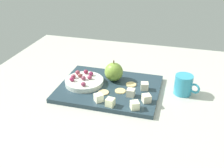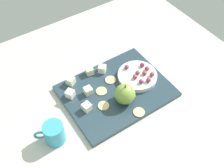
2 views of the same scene
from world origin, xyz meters
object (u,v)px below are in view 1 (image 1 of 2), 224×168
cheese_cube_2 (131,93)px  cracker_2 (131,84)px  grape_6 (90,77)px  apple_whole (114,72)px  cheese_cube_5 (144,87)px  grape_2 (80,76)px  grape_1 (78,72)px  cup (184,85)px  grape_8 (73,76)px  platter (109,88)px  grape_4 (72,79)px  cracker_0 (116,72)px  cracker_1 (103,92)px  serving_dish (84,82)px  cracker_3 (120,91)px  grape_7 (83,78)px  cheese_cube_3 (99,98)px  grape_3 (91,74)px  cheese_cube_0 (110,102)px  cheese_cube_4 (135,105)px  grape_5 (86,72)px  cheese_cube_1 (146,98)px  grape_0 (83,84)px

cheese_cube_2 → cracker_2: bearing=100.8°
cheese_cube_2 → grape_6: grape_6 is taller
apple_whole → cracker_2: 8.64cm
cheese_cube_5 → grape_2: 25.74cm
grape_1 → cup: 41.85cm
cheese_cube_5 → cracker_2: cheese_cube_5 is taller
apple_whole → grape_8: apple_whole is taller
platter → grape_4: grape_4 is taller
cracker_0 → grape_6: bearing=-120.8°
cracker_1 → cup: size_ratio=0.43×
grape_6 → cracker_0: bearing=59.2°
grape_8 → serving_dish: bearing=-1.4°
cracker_3 → grape_8: (-19.52, 1.99, 2.49)cm
grape_7 → cheese_cube_3: bearing=-47.1°
platter → cup: (27.67, 5.08, 3.01)cm
cheese_cube_3 → grape_3: 16.55cm
serving_dish → cheese_cube_0: bearing=-40.8°
cracker_3 → grape_8: 19.78cm
cheese_cube_3 → cheese_cube_2: bearing=32.5°
cheese_cube_2 → grape_6: bearing=164.2°
cheese_cube_4 → cheese_cube_5: (1.03, 13.35, 0.00)cm
grape_3 → grape_4: 8.52cm
grape_4 → cracker_0: bearing=49.6°
grape_3 → cup: 36.32cm
cheese_cube_2 → grape_5: 22.53cm
cheese_cube_0 → grape_3: bearing=127.9°
cracker_1 → cracker_3: bearing=25.3°
serving_dish → grape_6: bearing=27.5°
grape_2 → grape_8: (-2.27, -1.31, 0.00)cm
cheese_cube_0 → grape_8: size_ratio=1.45×
grape_5 → cheese_cube_2: bearing=-23.7°
grape_5 → grape_6: bearing=-53.0°
apple_whole → cheese_cube_0: bearing=-78.5°
serving_dish → grape_7: 1.75cm
grape_4 → grape_8: grape_4 is taller
grape_1 → grape_4: 5.97cm
cheese_cube_1 → grape_4: (-29.66, 3.94, 1.39)cm
cheese_cube_0 → grape_5: (-15.17, 17.21, 1.37)cm
cheese_cube_2 → grape_0: grape_0 is taller
serving_dish → cheese_cube_1: cheese_cube_1 is taller
cheese_cube_3 → grape_0: bearing=144.4°
cheese_cube_0 → cheese_cube_1: bearing=26.6°
cracker_1 → grape_5: grape_5 is taller
platter → apple_whole: size_ratio=5.16×
platter → cheese_cube_4: size_ratio=13.80×
cheese_cube_0 → cheese_cube_5: 16.70cm
platter → cheese_cube_2: (9.43, -4.42, 2.21)cm
cracker_2 → grape_1: bearing=-178.7°
serving_dish → grape_0: (1.57, -4.84, 1.76)cm
cheese_cube_2 → cheese_cube_4: (3.01, -7.77, 0.00)cm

